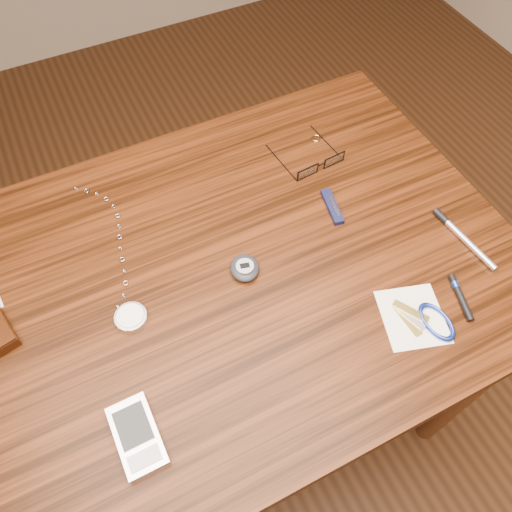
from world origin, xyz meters
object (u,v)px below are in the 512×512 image
at_px(eyeglasses, 319,164).
at_px(pda_phone, 137,436).
at_px(desk, 225,300).
at_px(pocket_watch, 130,312).
at_px(notepad_keys, 425,319).
at_px(pocket_knife, 332,206).
at_px(silver_pen, 459,234).
at_px(pedometer, 245,268).

distance_m(eyeglasses, pda_phone, 0.58).
relative_size(desk, eyeglasses, 8.20).
bearing_deg(pocket_watch, notepad_keys, -27.63).
xyz_separation_m(eyeglasses, pda_phone, (-0.48, -0.33, -0.00)).
relative_size(desk, pocket_knife, 12.30).
relative_size(notepad_keys, pocket_knife, 1.60).
relative_size(notepad_keys, silver_pen, 0.89).
xyz_separation_m(pocket_watch, pedometer, (0.20, -0.01, 0.00)).
height_order(desk, pocket_watch, pocket_watch).
xyz_separation_m(desk, pda_phone, (-0.21, -0.19, 0.11)).
bearing_deg(pda_phone, eyeglasses, 34.45).
height_order(pocket_watch, pda_phone, pda_phone).
xyz_separation_m(notepad_keys, silver_pen, (0.15, 0.11, 0.00)).
relative_size(pedometer, silver_pen, 0.45).
xyz_separation_m(desk, pocket_watch, (-0.16, -0.01, 0.11)).
bearing_deg(eyeglasses, notepad_keys, -92.26).
height_order(desk, pocket_knife, pocket_knife).
bearing_deg(desk, pedometer, -26.11).
xyz_separation_m(pocket_watch, pda_phone, (-0.05, -0.19, 0.00)).
height_order(eyeglasses, pda_phone, eyeglasses).
height_order(pedometer, silver_pen, pedometer).
bearing_deg(pda_phone, desk, 42.33).
relative_size(eyeglasses, pda_phone, 1.15).
bearing_deg(pda_phone, silver_pen, 7.23).
bearing_deg(desk, notepad_keys, -42.09).
height_order(pocket_watch, pocket_knife, pocket_watch).
height_order(notepad_keys, silver_pen, silver_pen).
xyz_separation_m(desk, silver_pen, (0.40, -0.12, 0.11)).
bearing_deg(pedometer, eyeglasses, 33.00).
distance_m(desk, pocket_watch, 0.20).
bearing_deg(silver_pen, desk, 163.77).
distance_m(pda_phone, notepad_keys, 0.46).
relative_size(desk, pocket_watch, 3.01).
distance_m(eyeglasses, pedometer, 0.27).
bearing_deg(notepad_keys, eyeglasses, 87.74).
height_order(pda_phone, pedometer, pedometer).
distance_m(pocket_watch, silver_pen, 0.57).
relative_size(pda_phone, silver_pen, 0.72).
bearing_deg(desk, pocket_knife, 8.41).
bearing_deg(eyeglasses, pedometer, -147.00).
bearing_deg(pocket_knife, desk, -171.59).
bearing_deg(desk, pda_phone, -137.67).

